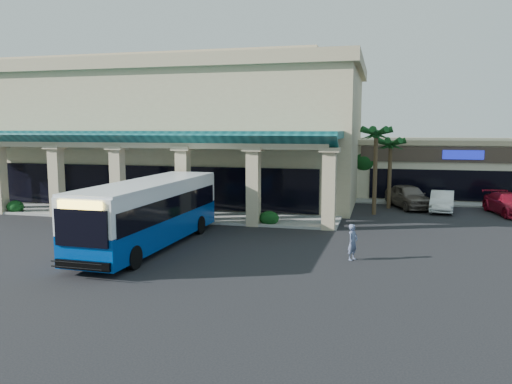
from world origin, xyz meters
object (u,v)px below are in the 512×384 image
(pedestrian, at_px, (353,242))
(car_white, at_px, (442,201))
(car_red, at_px, (509,204))
(car_silver, at_px, (408,196))
(transit_bus, at_px, (150,214))

(pedestrian, bearing_deg, car_white, 7.60)
(pedestrian, height_order, car_red, pedestrian)
(pedestrian, xyz_separation_m, car_silver, (3.15, 15.86, 0.06))
(car_white, xyz_separation_m, car_red, (4.25, -0.40, 0.02))
(car_silver, bearing_deg, car_red, -33.82)
(transit_bus, relative_size, car_red, 2.29)
(car_white, bearing_deg, car_red, 2.22)
(transit_bus, bearing_deg, pedestrian, 0.92)
(transit_bus, relative_size, car_white, 2.67)
(pedestrian, distance_m, car_silver, 16.17)
(car_silver, relative_size, car_red, 1.00)
(pedestrian, xyz_separation_m, car_red, (9.63, 14.42, -0.06))
(pedestrian, height_order, car_silver, car_silver)
(transit_bus, xyz_separation_m, car_white, (15.26, 14.72, -0.91))
(car_silver, bearing_deg, pedestrian, -122.52)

